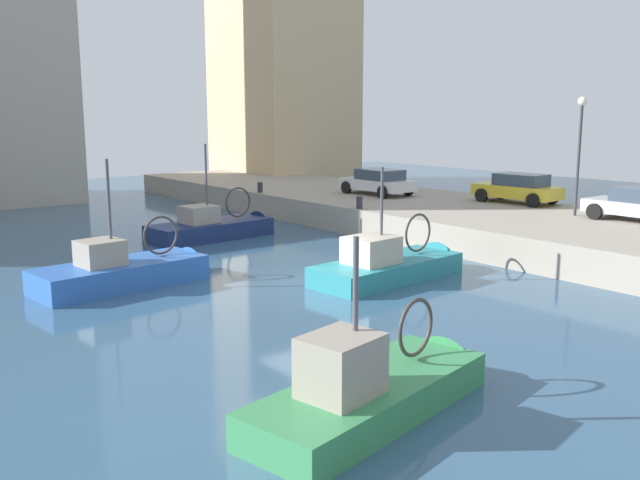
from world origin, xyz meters
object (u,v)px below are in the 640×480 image
at_px(fishing_boat_blue, 132,281).
at_px(fishing_boat_navy, 218,235).
at_px(quay_streetlamp, 580,136).
at_px(mooring_bollard_south, 359,202).
at_px(fishing_boat_green, 381,401).
at_px(parked_car_white, 378,181).
at_px(fishing_boat_teal, 395,274).
at_px(parked_car_yellow, 518,188).
at_px(mooring_bollard_mid, 260,187).

bearing_deg(fishing_boat_blue, fishing_boat_navy, 41.57).
bearing_deg(quay_streetlamp, mooring_bollard_south, 128.60).
xyz_separation_m(fishing_boat_green, parked_car_white, (16.08, 17.42, 1.75)).
height_order(fishing_boat_blue, mooring_bollard_south, fishing_boat_blue).
xyz_separation_m(fishing_boat_green, quay_streetlamp, (17.47, 6.95, 4.32)).
distance_m(fishing_boat_teal, parked_car_yellow, 12.19).
height_order(fishing_boat_teal, mooring_bollard_south, fishing_boat_teal).
height_order(fishing_boat_teal, parked_car_white, fishing_boat_teal).
bearing_deg(fishing_boat_blue, mooring_bollard_mid, 41.36).
bearing_deg(quay_streetlamp, fishing_boat_teal, 178.19).
height_order(fishing_boat_blue, fishing_boat_green, fishing_boat_blue).
xyz_separation_m(fishing_boat_blue, parked_car_yellow, (18.76, -0.92, 1.81)).
xyz_separation_m(fishing_boat_navy, parked_car_white, (9.46, -0.07, 1.78)).
distance_m(fishing_boat_green, parked_car_yellow, 21.92).
bearing_deg(fishing_boat_green, mooring_bollard_south, 49.88).
relative_size(mooring_bollard_mid, quay_streetlamp, 0.11).
bearing_deg(fishing_boat_teal, parked_car_white, 49.65).
bearing_deg(fishing_boat_green, quay_streetlamp, 21.69).
relative_size(fishing_boat_blue, parked_car_white, 1.54).
distance_m(fishing_boat_teal, mooring_bollard_mid, 15.45).
height_order(mooring_bollard_mid, quay_streetlamp, quay_streetlamp).
xyz_separation_m(fishing_boat_green, mooring_bollard_south, (11.82, 14.03, 1.34)).
relative_size(fishing_boat_navy, fishing_boat_green, 1.01).
bearing_deg(parked_car_white, mooring_bollard_mid, 132.72).
bearing_deg(fishing_boat_teal, mooring_bollard_mid, 73.50).
distance_m(fishing_boat_blue, parked_car_white, 16.95).
distance_m(fishing_boat_teal, fishing_boat_navy, 10.25).
bearing_deg(parked_car_yellow, fishing_boat_navy, 151.81).
bearing_deg(parked_car_yellow, mooring_bollard_south, 156.15).
distance_m(fishing_boat_navy, mooring_bollard_mid, 7.04).
distance_m(parked_car_yellow, quay_streetlamp, 4.91).
distance_m(parked_car_yellow, mooring_bollard_mid, 13.25).
bearing_deg(fishing_boat_blue, parked_car_white, 19.51).
relative_size(fishing_boat_teal, fishing_boat_navy, 1.01).
relative_size(mooring_bollard_south, mooring_bollard_mid, 1.00).
relative_size(mooring_bollard_south, quay_streetlamp, 0.11).
xyz_separation_m(fishing_boat_blue, fishing_boat_green, (-0.19, -11.79, 0.04)).
bearing_deg(fishing_boat_navy, parked_car_yellow, -28.19).
xyz_separation_m(fishing_boat_blue, quay_streetlamp, (17.28, -4.84, 4.35)).
bearing_deg(fishing_boat_navy, fishing_boat_green, -110.72).
distance_m(parked_car_yellow, mooring_bollard_south, 7.81).
distance_m(fishing_boat_teal, mooring_bollard_south, 8.16).
height_order(fishing_boat_navy, parked_car_yellow, fishing_boat_navy).
distance_m(parked_car_white, mooring_bollard_mid, 6.29).
bearing_deg(fishing_boat_navy, fishing_boat_teal, -85.32).
distance_m(fishing_boat_green, parked_car_white, 23.77).
bearing_deg(mooring_bollard_mid, fishing_boat_teal, -106.50).
bearing_deg(mooring_bollard_mid, fishing_boat_blue, -138.64).
height_order(fishing_boat_teal, mooring_bollard_mid, fishing_boat_teal).
bearing_deg(mooring_bollard_south, quay_streetlamp, -51.40).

